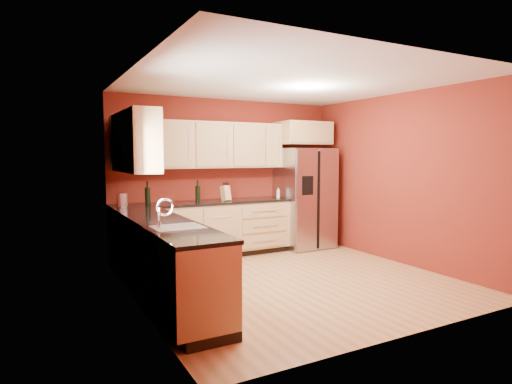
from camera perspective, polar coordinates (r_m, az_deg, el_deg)
floor at (r=5.84m, az=4.53°, el=-11.61°), size 4.00×4.00×0.00m
ceiling at (r=5.67m, az=4.71°, el=14.45°), size 4.00×4.00×0.00m
wall_back at (r=7.37m, az=-3.84°, el=2.13°), size 4.00×0.04×2.60m
wall_front at (r=4.08m, az=20.02°, el=-0.47°), size 4.00×0.04×2.60m
wall_left at (r=4.83m, az=-15.76°, el=0.45°), size 0.04×4.00×2.60m
wall_right at (r=6.90m, az=18.74°, el=1.68°), size 0.04×4.00×2.60m
base_cabinets_back at (r=6.98m, az=-6.91°, el=-5.17°), size 2.90×0.60×0.88m
base_cabinets_left at (r=5.04m, az=-12.15°, el=-9.21°), size 0.60×2.80×0.88m
countertop_back at (r=6.90m, az=-6.92°, el=-1.42°), size 2.90×0.62×0.04m
countertop_left at (r=4.95m, az=-12.14°, el=-4.03°), size 0.62×2.80×0.04m
upper_cabinets_back at (r=7.11m, az=-5.16°, el=6.25°), size 2.30×0.33×0.75m
upper_cabinets_left at (r=5.56m, az=-15.84°, el=6.44°), size 0.33×1.35×0.75m
corner_upper_cabinet at (r=6.52m, az=-16.21°, el=6.19°), size 0.67×0.67×0.75m
over_fridge_cabinet at (r=7.77m, az=6.26°, el=7.79°), size 0.92×0.60×0.40m
refrigerator at (r=7.74m, az=6.49°, el=-0.80°), size 0.90×0.75×1.78m
window at (r=4.33m, az=-14.15°, el=3.30°), size 0.03×0.90×1.00m
sink_faucet at (r=4.45m, az=-10.39°, el=-2.80°), size 0.50×0.42×0.30m
canister_left at (r=6.50m, az=-17.56°, el=-1.00°), size 0.13×0.13×0.19m
canister_right at (r=6.51m, az=-17.23°, el=-0.99°), size 0.15×0.15×0.19m
wine_bottle_a at (r=6.83m, az=-7.78°, el=0.14°), size 0.10×0.10×0.35m
wine_bottle_b at (r=6.63m, az=-14.25°, el=-0.11°), size 0.09×0.09×0.35m
knife_block at (r=6.98m, az=-4.07°, el=-0.15°), size 0.15×0.14×0.24m
soap_dispenser at (r=7.43m, az=2.97°, el=-0.12°), size 0.06×0.06×0.17m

